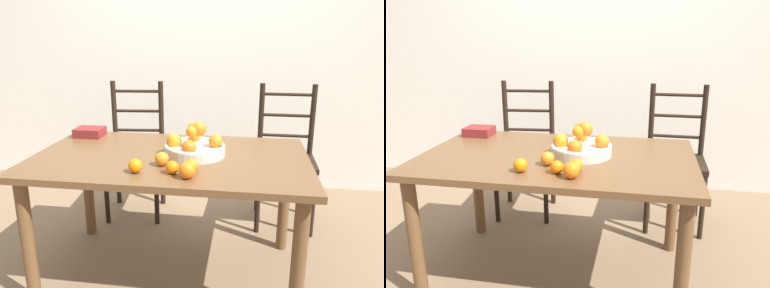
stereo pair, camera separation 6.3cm
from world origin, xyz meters
The scene contains 12 objects.
ground_plane centered at (0.00, 0.00, 0.00)m, with size 12.00×12.00×0.00m, color #7F664C.
wall_back centered at (0.00, 1.52, 1.30)m, with size 8.00×0.06×2.60m.
dining_table centered at (0.00, 0.00, 0.64)m, with size 1.51×0.91×0.75m.
fruit_bowl centered at (0.13, 0.02, 0.80)m, with size 0.34×0.34×0.19m.
orange_loose_0 centered at (-0.01, -0.17, 0.78)m, with size 0.07×0.07×0.07m.
orange_loose_1 centered at (-0.11, -0.29, 0.78)m, with size 0.07×0.07×0.07m.
orange_loose_2 centered at (0.16, -0.24, 0.78)m, with size 0.07×0.07×0.07m.
orange_loose_3 centered at (0.07, -0.28, 0.78)m, with size 0.06×0.06×0.06m.
orange_loose_4 centered at (0.15, -0.33, 0.79)m, with size 0.08×0.08×0.08m.
chair_left centered at (-0.44, 0.79, 0.49)m, with size 0.46×0.44×1.04m.
chair_right centered at (0.71, 0.79, 0.49)m, with size 0.43×0.41×1.04m.
book_stack centered at (-0.61, 0.32, 0.77)m, with size 0.18×0.15×0.06m.
Camera 2 is at (0.47, -1.93, 1.38)m, focal length 35.00 mm.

